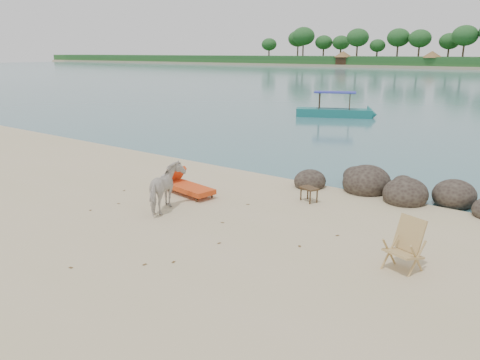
% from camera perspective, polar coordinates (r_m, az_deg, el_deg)
% --- Properties ---
extents(boulders, '(6.39, 2.85, 1.15)m').
position_cam_1_polar(boulders, '(15.52, 18.04, -1.08)').
color(boulders, black).
rests_on(boulders, ground).
extents(cow, '(1.34, 1.72, 1.33)m').
position_cam_1_polar(cow, '(13.37, -8.95, -1.12)').
color(cow, silver).
rests_on(cow, ground).
extents(side_table, '(0.64, 0.53, 0.44)m').
position_cam_1_polar(side_table, '(14.28, 8.39, -1.89)').
color(side_table, '#342214').
rests_on(side_table, ground).
extents(lounge_chair, '(2.28, 1.10, 0.66)m').
position_cam_1_polar(lounge_chair, '(14.83, -6.14, -0.73)').
color(lounge_chair, '#DD4A1A').
rests_on(lounge_chair, ground).
extents(deck_chair, '(0.88, 0.93, 1.06)m').
position_cam_1_polar(deck_chair, '(10.27, 19.32, -7.76)').
color(deck_chair, tan).
rests_on(deck_chair, ground).
extents(boat_near, '(5.88, 3.66, 2.86)m').
position_cam_1_polar(boat_near, '(34.04, 11.48, 10.02)').
color(boat_near, '#196B69').
rests_on(boat_near, water).
extents(dead_leaves, '(8.75, 6.55, 0.00)m').
position_cam_1_polar(dead_leaves, '(12.39, -6.87, -5.61)').
color(dead_leaves, brown).
rests_on(dead_leaves, ground).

